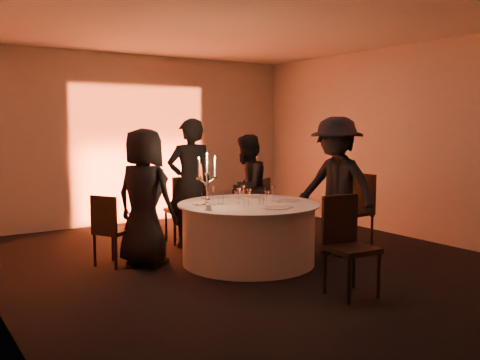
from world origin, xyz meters
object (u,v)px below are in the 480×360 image
chair_back_left (184,205)px  guest_back_left (190,183)px  coffee_cup (209,208)px  chair_right (357,206)px  candelabra (207,187)px  chair_back_right (259,205)px  guest_back_right (247,188)px  chair_front (347,239)px  guest_left (145,197)px  banquet_table (249,233)px  chair_left (110,227)px  guest_right (336,186)px

chair_back_left → guest_back_left: (-0.02, -0.24, 0.36)m
guest_back_left → coffee_cup: (-0.50, -1.41, -0.13)m
chair_right → candelabra: 2.42m
chair_back_right → guest_back_right: bearing=-20.5°
chair_front → guest_left: bearing=125.3°
coffee_cup → guest_back_right: bearing=42.5°
chair_front → banquet_table: bearing=100.5°
chair_right → guest_back_right: 1.64m
coffee_cup → chair_back_left: bearing=72.4°
chair_left → chair_front: chair_front is taller
chair_left → chair_front: bearing=-174.3°
guest_left → guest_back_left: size_ratio=0.93×
chair_left → chair_back_right: (2.53, 0.37, 0.02)m
banquet_table → coffee_cup: bearing=-164.7°
banquet_table → chair_back_left: bearing=96.6°
chair_left → guest_back_left: guest_back_left is taller
chair_back_left → banquet_table: bearing=102.5°
chair_right → guest_back_left: (-2.02, 1.31, 0.33)m
coffee_cup → candelabra: 0.38m
guest_back_right → guest_right: bearing=78.3°
chair_right → guest_right: bearing=-75.0°
guest_back_left → candelabra: (-0.36, -1.12, 0.08)m
guest_right → candelabra: 1.82m
guest_back_left → candelabra: guest_back_left is taller
chair_right → guest_back_left: guest_back_left is taller
chair_right → guest_back_left: bearing=-126.0°
chair_left → guest_back_left: size_ratio=0.49×
chair_left → candelabra: candelabra is taller
guest_left → candelabra: guest_left is taller
chair_back_left → guest_left: (-0.98, -0.83, 0.29)m
guest_back_right → coffee_cup: (-1.40, -1.28, -0.01)m
chair_right → chair_front: size_ratio=1.03×
guest_right → chair_front: bearing=-52.3°
chair_back_left → chair_left: bearing=31.5°
chair_back_left → guest_right: (1.40, -1.74, 0.36)m
guest_right → candelabra: (-1.78, 0.37, 0.07)m
guest_left → candelabra: (0.60, -0.53, 0.14)m
chair_front → guest_back_left: (-0.34, 2.81, 0.34)m
chair_back_right → guest_left: bearing=-22.9°
chair_back_right → coffee_cup: chair_back_right is taller
candelabra → guest_back_right: bearing=38.4°
chair_left → chair_front: 2.94m
banquet_table → guest_back_right: 1.36m
chair_front → coffee_cup: size_ratio=9.36×
chair_front → guest_left: 2.59m
chair_left → chair_back_left: bearing=-94.0°
guest_back_left → guest_back_right: guest_back_left is taller
chair_back_left → coffee_cup: (-0.52, -1.65, 0.23)m
chair_front → chair_back_right: bearing=78.2°
chair_back_right → guest_right: (0.25, -1.45, 0.41)m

